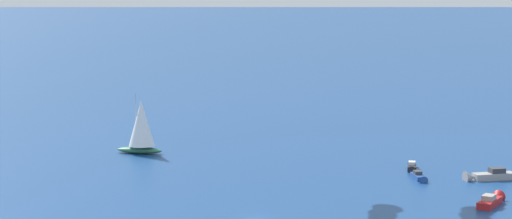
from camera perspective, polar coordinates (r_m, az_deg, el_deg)
ground_plane at (r=174.75m, az=0.00°, el=-6.05°), size 2000.00×2000.00×0.00m
motorboat_near_centre at (r=210.09m, az=12.66°, el=-3.60°), size 6.51×10.62×3.02m
motorboat_far_port at (r=207.72m, az=9.03°, el=-3.72°), size 6.87×4.92×2.00m
motorboat_trailing at (r=217.26m, az=8.62°, el=-3.19°), size 6.09×6.04×1.98m
motorboat_outer_ring_b at (r=189.14m, az=12.91°, el=-4.93°), size 6.18×9.70×2.77m
sailboat_outer_ring_c at (r=233.62m, az=-6.37°, el=-0.92°), size 9.96×9.22×13.71m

